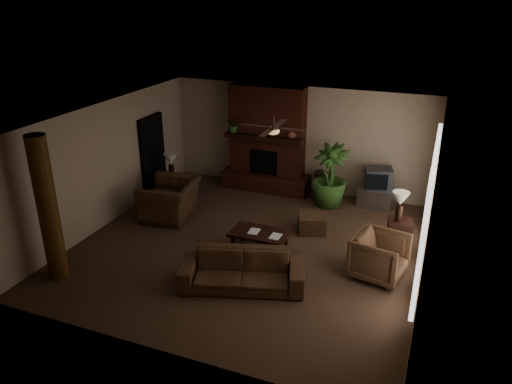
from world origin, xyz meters
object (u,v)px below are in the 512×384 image
at_px(armchair_right, 380,254).
at_px(ottoman, 312,223).
at_px(coffee_table, 260,234).
at_px(tv_stand, 376,198).
at_px(side_table_left, 174,187).
at_px(armchair_left, 170,193).
at_px(log_column, 48,210).
at_px(sofa, 242,265).
at_px(lamp_left, 171,161).
at_px(floor_plant, 329,189).
at_px(floor_vase, 320,181).
at_px(side_table_right, 399,232).
at_px(lamp_right, 400,201).

bearing_deg(armchair_right, ottoman, 61.95).
relative_size(armchair_right, coffee_table, 0.80).
height_order(tv_stand, side_table_left, side_table_left).
bearing_deg(tv_stand, armchair_left, -141.46).
relative_size(armchair_right, ottoman, 1.59).
bearing_deg(tv_stand, side_table_left, -154.72).
height_order(log_column, sofa, log_column).
relative_size(tv_stand, lamp_left, 1.31).
bearing_deg(floor_plant, sofa, -98.58).
xyz_separation_m(armchair_right, coffee_table, (-2.46, 0.11, -0.10)).
bearing_deg(armchair_right, sofa, 129.49).
height_order(armchair_right, floor_vase, armchair_right).
bearing_deg(floor_vase, tv_stand, -4.23).
height_order(ottoman, tv_stand, tv_stand).
bearing_deg(coffee_table, armchair_left, 163.33).
distance_m(side_table_right, lamp_right, 0.73).
xyz_separation_m(armchair_right, side_table_right, (0.22, 1.47, -0.20)).
xyz_separation_m(tv_stand, lamp_right, (0.69, -1.77, 0.75)).
bearing_deg(lamp_right, tv_stand, 111.16).
distance_m(coffee_table, ottoman, 1.48).
height_order(log_column, armchair_left, log_column).
relative_size(tv_stand, lamp_right, 1.31).
xyz_separation_m(armchair_left, lamp_left, (-0.56, 1.04, 0.40)).
height_order(sofa, coffee_table, sofa).
height_order(ottoman, floor_vase, floor_vase).
xyz_separation_m(armchair_left, side_table_left, (-0.53, 1.07, -0.32)).
distance_m(log_column, tv_stand, 7.58).
bearing_deg(log_column, side_table_left, 88.35).
xyz_separation_m(log_column, armchair_left, (0.65, 3.09, -0.80)).
height_order(sofa, tv_stand, sofa).
height_order(armchair_left, lamp_left, lamp_left).
bearing_deg(floor_vase, lamp_left, -158.45).
xyz_separation_m(log_column, side_table_left, (0.12, 4.16, -1.12)).
bearing_deg(sofa, side_table_left, 118.64).
distance_m(log_column, floor_plant, 6.57).
bearing_deg(coffee_table, lamp_right, 27.25).
relative_size(coffee_table, side_table_right, 2.18).
distance_m(log_column, side_table_right, 7.04).
height_order(log_column, lamp_right, log_column).
bearing_deg(floor_plant, tv_stand, 16.38).
xyz_separation_m(armchair_left, armchair_right, (5.03, -0.88, -0.12)).
relative_size(log_column, side_table_right, 5.09).
bearing_deg(lamp_left, floor_vase, 21.55).
bearing_deg(armchair_left, tv_stand, 109.11).
distance_m(log_column, armchair_right, 6.16).
xyz_separation_m(log_column, lamp_left, (0.08, 4.13, -0.40)).
bearing_deg(coffee_table, floor_plant, 74.01).
height_order(floor_vase, lamp_left, lamp_left).
distance_m(coffee_table, side_table_right, 3.01).
height_order(coffee_table, floor_plant, floor_plant).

